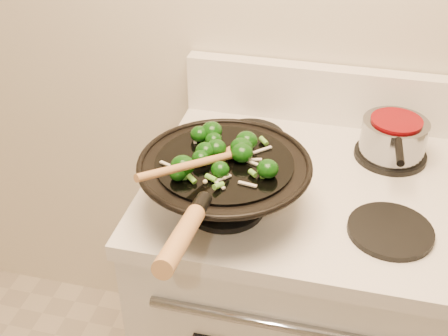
# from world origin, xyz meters

# --- Properties ---
(stove) EXTENTS (0.78, 0.67, 1.08)m
(stove) POSITION_xyz_m (-0.18, 1.17, 0.47)
(stove) COLOR white
(stove) RESTS_ON ground
(wok) EXTENTS (0.37, 0.62, 0.23)m
(wok) POSITION_xyz_m (-0.36, 1.02, 1.00)
(wok) COLOR black
(wok) RESTS_ON stove
(stirfry) EXTENTS (0.25, 0.24, 0.04)m
(stirfry) POSITION_xyz_m (-0.37, 1.03, 1.06)
(stirfry) COLOR #0B3708
(stirfry) RESTS_ON wok
(wooden_spoon) EXTENTS (0.19, 0.26, 0.08)m
(wooden_spoon) POSITION_xyz_m (-0.38, 0.98, 1.07)
(wooden_spoon) COLOR #B87F48
(wooden_spoon) RESTS_ON wok
(saucepan) EXTENTS (0.16, 0.26, 0.10)m
(saucepan) POSITION_xyz_m (-0.00, 1.32, 0.98)
(saucepan) COLOR gray
(saucepan) RESTS_ON stove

